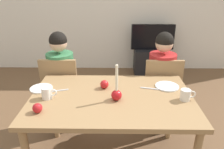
{
  "coord_description": "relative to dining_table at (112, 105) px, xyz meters",
  "views": [
    {
      "loc": [
        0.03,
        -1.66,
        1.68
      ],
      "look_at": [
        0.0,
        0.2,
        0.87
      ],
      "focal_mm": 35.22,
      "sensor_mm": 36.0,
      "label": 1
    }
  ],
  "objects": [
    {
      "name": "candle_centerpiece",
      "position": [
        0.04,
        -0.06,
        0.15
      ],
      "size": [
        0.09,
        0.09,
        0.31
      ],
      "color": "red",
      "rests_on": "dining_table"
    },
    {
      "name": "person_right_child",
      "position": [
        0.56,
        0.64,
        -0.1
      ],
      "size": [
        0.3,
        0.3,
        1.17
      ],
      "color": "#33384C",
      "rests_on": "ground"
    },
    {
      "name": "mug_left",
      "position": [
        -0.54,
        -0.04,
        0.13
      ],
      "size": [
        0.13,
        0.08,
        0.1
      ],
      "color": "white",
      "rests_on": "dining_table"
    },
    {
      "name": "fork_left",
      "position": [
        -0.48,
        0.09,
        0.09
      ],
      "size": [
        0.18,
        0.06,
        0.01
      ],
      "primitive_type": "cube",
      "rotation": [
        0.0,
        0.0,
        0.29
      ],
      "color": "silver",
      "rests_on": "dining_table"
    },
    {
      "name": "dining_table",
      "position": [
        0.0,
        0.0,
        0.0
      ],
      "size": [
        1.4,
        0.9,
        0.75
      ],
      "color": "#99754C",
      "rests_on": "ground"
    },
    {
      "name": "tv_stand",
      "position": [
        0.72,
        2.3,
        -0.43
      ],
      "size": [
        0.64,
        0.4,
        0.48
      ],
      "primitive_type": "cube",
      "color": "black",
      "rests_on": "ground"
    },
    {
      "name": "person_left_child",
      "position": [
        -0.59,
        0.64,
        -0.1
      ],
      "size": [
        0.3,
        0.3,
        1.17
      ],
      "color": "#33384C",
      "rests_on": "ground"
    },
    {
      "name": "chair_right",
      "position": [
        0.56,
        0.61,
        -0.15
      ],
      "size": [
        0.4,
        0.4,
        0.9
      ],
      "color": "#99754C",
      "rests_on": "ground"
    },
    {
      "name": "apple_by_left_plate",
      "position": [
        -0.07,
        0.16,
        0.12
      ],
      "size": [
        0.08,
        0.08,
        0.08
      ],
      "primitive_type": "sphere",
      "color": "red",
      "rests_on": "dining_table"
    },
    {
      "name": "plate_left",
      "position": [
        -0.65,
        0.13,
        0.09
      ],
      "size": [
        0.2,
        0.2,
        0.01
      ],
      "primitive_type": "cylinder",
      "color": "white",
      "rests_on": "dining_table"
    },
    {
      "name": "back_wall",
      "position": [
        0.0,
        2.6,
        0.63
      ],
      "size": [
        6.4,
        0.1,
        2.6
      ],
      "primitive_type": "cube",
      "color": "silver",
      "rests_on": "ground"
    },
    {
      "name": "mug_right",
      "position": [
        0.62,
        -0.05,
        0.13
      ],
      "size": [
        0.13,
        0.08,
        0.1
      ],
      "color": "silver",
      "rests_on": "dining_table"
    },
    {
      "name": "tv",
      "position": [
        0.72,
        2.3,
        0.04
      ],
      "size": [
        0.79,
        0.05,
        0.46
      ],
      "color": "black",
      "rests_on": "tv_stand"
    },
    {
      "name": "chair_left",
      "position": [
        -0.59,
        0.61,
        -0.15
      ],
      "size": [
        0.4,
        0.4,
        0.9
      ],
      "color": "#99754C",
      "rests_on": "ground"
    },
    {
      "name": "fork_right",
      "position": [
        0.35,
        0.15,
        0.09
      ],
      "size": [
        0.18,
        0.06,
        0.01
      ],
      "primitive_type": "cube",
      "rotation": [
        0.0,
        0.0,
        -0.23
      ],
      "color": "silver",
      "rests_on": "dining_table"
    },
    {
      "name": "plate_right",
      "position": [
        0.52,
        0.19,
        0.09
      ],
      "size": [
        0.22,
        0.22,
        0.01
      ],
      "primitive_type": "cylinder",
      "color": "silver",
      "rests_on": "dining_table"
    },
    {
      "name": "apple_near_candle",
      "position": [
        -0.56,
        -0.25,
        0.12
      ],
      "size": [
        0.07,
        0.07,
        0.07
      ],
      "primitive_type": "sphere",
      "color": "red",
      "rests_on": "dining_table"
    }
  ]
}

